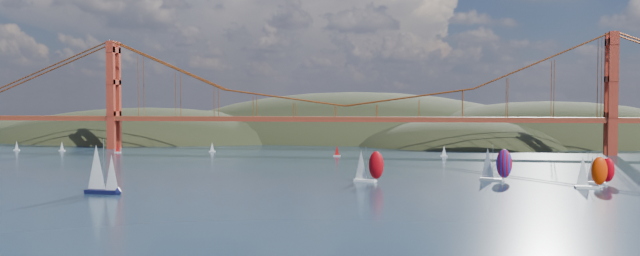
% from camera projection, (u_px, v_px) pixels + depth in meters
% --- Properties ---
extents(ground, '(1200.00, 1200.00, 0.00)m').
position_uv_depth(ground, '(227.00, 218.00, 123.15)').
color(ground, black).
rests_on(ground, ground).
extents(headlands, '(725.00, 225.00, 96.00)m').
position_uv_depth(headlands, '(437.00, 161.00, 390.01)').
color(headlands, black).
rests_on(headlands, ground).
extents(bridge, '(552.00, 12.00, 55.00)m').
position_uv_depth(bridge, '(342.00, 85.00, 299.51)').
color(bridge, maroon).
rests_on(bridge, ground).
extents(sloop_navy, '(9.02, 5.24, 13.86)m').
position_uv_depth(sloop_navy, '(101.00, 170.00, 157.12)').
color(sloop_navy, black).
rests_on(sloop_navy, ground).
extents(racer_0, '(9.19, 5.21, 10.30)m').
position_uv_depth(racer_0, '(368.00, 165.00, 180.78)').
color(racer_0, white).
rests_on(racer_0, ground).
extents(racer_1, '(8.73, 4.24, 9.83)m').
position_uv_depth(racer_1, '(591.00, 171.00, 166.76)').
color(racer_1, silver).
rests_on(racer_1, ground).
extents(racer_2, '(7.75, 5.43, 8.69)m').
position_uv_depth(racer_2, '(599.00, 170.00, 175.45)').
color(racer_2, white).
rests_on(racer_2, ground).
extents(racer_rwb, '(9.64, 6.58, 10.79)m').
position_uv_depth(racer_rwb, '(495.00, 164.00, 183.17)').
color(racer_rwb, silver).
rests_on(racer_rwb, ground).
extents(distant_boat_0, '(3.00, 2.00, 4.70)m').
position_uv_depth(distant_boat_0, '(17.00, 146.00, 306.58)').
color(distant_boat_0, silver).
rests_on(distant_boat_0, ground).
extents(distant_boat_1, '(3.00, 2.00, 4.70)m').
position_uv_depth(distant_boat_1, '(62.00, 146.00, 303.40)').
color(distant_boat_1, silver).
rests_on(distant_boat_1, ground).
extents(distant_boat_2, '(3.00, 2.00, 4.70)m').
position_uv_depth(distant_boat_2, '(118.00, 148.00, 291.79)').
color(distant_boat_2, silver).
rests_on(distant_boat_2, ground).
extents(distant_boat_3, '(3.00, 2.00, 4.70)m').
position_uv_depth(distant_boat_3, '(212.00, 147.00, 297.13)').
color(distant_boat_3, silver).
rests_on(distant_boat_3, ground).
extents(distant_boat_8, '(3.00, 2.00, 4.70)m').
position_uv_depth(distant_boat_8, '(444.00, 151.00, 269.86)').
color(distant_boat_8, silver).
rests_on(distant_boat_8, ground).
extents(distant_boat_9, '(3.00, 2.00, 4.70)m').
position_uv_depth(distant_boat_9, '(337.00, 151.00, 271.70)').
color(distant_boat_9, silver).
rests_on(distant_boat_9, ground).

